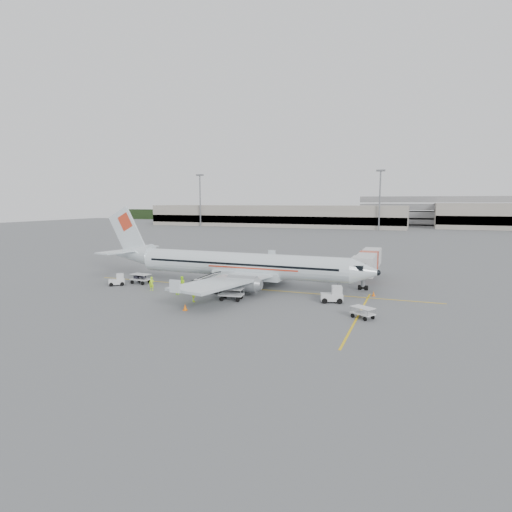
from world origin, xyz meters
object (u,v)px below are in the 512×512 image
object	(u,v)px
belt_loader	(207,277)
tug_mid	(212,285)
aircraft	(242,248)
jet_bridge	(369,267)
tug_fore	(332,294)
tug_aft	(117,280)

from	to	relation	value
belt_loader	tug_mid	bearing A→B (deg)	-24.77
aircraft	jet_bridge	distance (m)	17.27
tug_fore	jet_bridge	bearing A→B (deg)	64.55
jet_bridge	tug_mid	size ratio (longest dim) A/B	7.44
jet_bridge	tug_fore	bearing A→B (deg)	-99.79
tug_fore	tug_mid	xyz separation A→B (m)	(-14.12, 0.17, -0.08)
belt_loader	tug_aft	distance (m)	11.96
aircraft	tug_aft	world-z (taller)	aircraft
aircraft	tug_aft	xyz separation A→B (m)	(-15.35, -4.49, -4.12)
belt_loader	tug_fore	xyz separation A→B (m)	(15.53, -1.55, -0.56)
tug_fore	aircraft	bearing A→B (deg)	145.93
aircraft	tug_fore	size ratio (longest dim) A/B	15.43
tug_fore	tug_aft	bearing A→B (deg)	165.44
aircraft	tug_mid	bearing A→B (deg)	-118.58
tug_fore	tug_mid	size ratio (longest dim) A/B	1.09
aircraft	jet_bridge	xyz separation A→B (m)	(14.25, 9.34, -2.83)
aircraft	tug_aft	distance (m)	16.52
belt_loader	tug_mid	xyz separation A→B (m)	(1.41, -1.38, -0.63)
tug_mid	tug_aft	size ratio (longest dim) A/B	1.08
jet_bridge	belt_loader	world-z (taller)	jet_bridge
jet_bridge	tug_fore	xyz separation A→B (m)	(-2.31, -13.33, -1.16)
tug_mid	tug_aft	distance (m)	13.19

